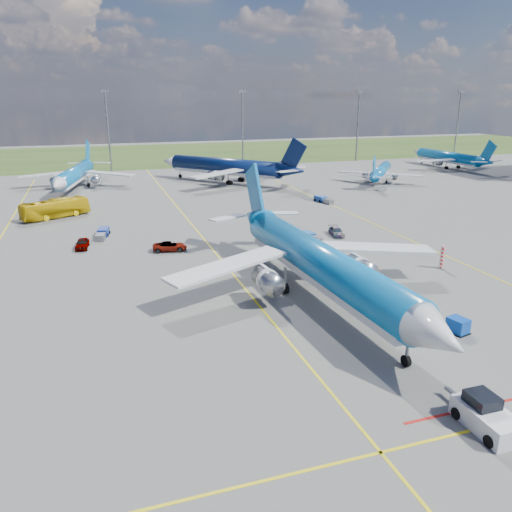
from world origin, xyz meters
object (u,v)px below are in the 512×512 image
object	(u,v)px
bg_jet_ene	(447,168)
pushback_tug	(486,416)
bg_jet_nnw	(76,189)
uld_container	(458,325)
service_car_b	(170,246)
service_car_a	(82,244)
bg_jet_ne	(380,182)
baggage_tug_c	(102,234)
bg_jet_n	(226,182)
main_airliner	(319,299)
baggage_tug_e	(323,200)
service_car_c	(336,232)
apron_bus	(55,209)
baggage_tug_w	(311,237)
warning_post	(442,257)

from	to	relation	value
bg_jet_ene	pushback_tug	size ratio (longest dim) A/B	5.48
bg_jet_nnw	pushback_tug	world-z (taller)	bg_jet_nnw
uld_container	service_car_b	world-z (taller)	uld_container
service_car_a	uld_container	bearing A→B (deg)	-42.16
bg_jet_ne	pushback_tug	xyz separation A→B (m)	(-46.69, -89.31, 0.88)
service_car_b	baggage_tug_c	xyz separation A→B (m)	(-8.92, 10.58, -0.12)
bg_jet_nnw	bg_jet_n	bearing A→B (deg)	9.09
service_car_a	main_airliner	bearing A→B (deg)	-41.13
bg_jet_ene	service_car_a	bearing A→B (deg)	24.49
baggage_tug_e	uld_container	bearing A→B (deg)	-115.44
service_car_c	apron_bus	bearing A→B (deg)	158.97
baggage_tug_e	bg_jet_n	bearing A→B (deg)	100.85
service_car_b	uld_container	bearing A→B (deg)	-139.12
bg_jet_n	service_car_b	world-z (taller)	bg_jet_n
bg_jet_ene	baggage_tug_e	xyz separation A→B (m)	(-58.18, -34.99, 0.54)
bg_jet_n	baggage_tug_w	bearing A→B (deg)	47.69
bg_jet_nnw	bg_jet_n	xyz separation A→B (m)	(36.10, -1.82, 0.00)
uld_container	service_car_c	xyz separation A→B (m)	(4.69, 34.05, -0.07)
bg_jet_n	bg_jet_ne	distance (m)	39.61
pushback_tug	baggage_tug_c	xyz separation A→B (m)	(-22.75, 56.85, -0.33)
service_car_b	baggage_tug_w	size ratio (longest dim) A/B	1.02
bg_jet_n	apron_bus	world-z (taller)	bg_jet_n
pushback_tug	baggage_tug_c	bearing A→B (deg)	111.94
pushback_tug	baggage_tug_e	size ratio (longest dim) A/B	1.23
baggage_tug_e	warning_post	bearing A→B (deg)	-106.77
uld_container	apron_bus	distance (m)	71.68
service_car_a	bg_jet_ene	bearing A→B (deg)	34.42
apron_bus	pushback_tug	bearing A→B (deg)	174.82
bg_jet_nnw	service_car_c	size ratio (longest dim) A/B	8.63
apron_bus	baggage_tug_c	size ratio (longest dim) A/B	2.23
bg_jet_ne	service_car_c	distance (m)	55.00
pushback_tug	uld_container	world-z (taller)	pushback_tug
service_car_a	baggage_tug_w	xyz separation A→B (m)	(33.38, -6.15, -0.24)
service_car_a	service_car_c	size ratio (longest dim) A/B	0.97
apron_bus	service_car_b	bearing A→B (deg)	-176.02
main_airliner	service_car_c	xyz separation A→B (m)	(13.58, 22.62, 0.63)
warning_post	bg_jet_nnw	world-z (taller)	bg_jet_nnw
warning_post	baggage_tug_w	xyz separation A→B (m)	(-10.40, 17.30, -1.02)
main_airliner	service_car_a	bearing A→B (deg)	128.78
apron_bus	main_airliner	bearing A→B (deg)	-177.12
service_car_c	baggage_tug_c	distance (m)	36.75
service_car_c	baggage_tug_e	world-z (taller)	service_car_c
pushback_tug	baggage_tug_e	distance (m)	73.54
apron_bus	service_car_a	xyz separation A→B (m)	(4.62, -21.51, -0.97)
apron_bus	baggage_tug_w	distance (m)	47.02
bg_jet_ne	service_car_a	bearing A→B (deg)	66.64
bg_jet_nnw	service_car_a	bearing A→B (deg)	-76.18
apron_bus	service_car_a	size ratio (longest dim) A/B	2.85
bg_jet_n	bg_jet_ne	xyz separation A→B (m)	(37.94, -11.37, 0.00)
baggage_tug_e	pushback_tug	bearing A→B (deg)	-119.11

